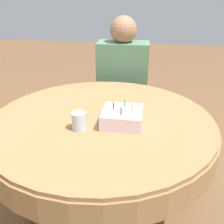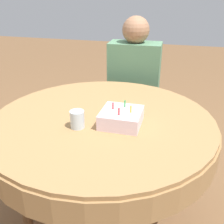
{
  "view_description": "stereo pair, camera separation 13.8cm",
  "coord_description": "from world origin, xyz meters",
  "px_view_note": "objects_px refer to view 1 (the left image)",
  "views": [
    {
      "loc": [
        0.25,
        -1.25,
        1.37
      ],
      "look_at": [
        0.06,
        -0.02,
        0.77
      ],
      "focal_mm": 42.0,
      "sensor_mm": 36.0,
      "label": 1
    },
    {
      "loc": [
        0.39,
        -1.22,
        1.37
      ],
      "look_at": [
        0.06,
        -0.02,
        0.77
      ],
      "focal_mm": 42.0,
      "sensor_mm": 36.0,
      "label": 2
    }
  ],
  "objects_px": {
    "drinking_glass": "(79,121)",
    "chair": "(123,95)",
    "person": "(122,74)",
    "birthday_cake": "(122,117)"
  },
  "relations": [
    {
      "from": "drinking_glass",
      "to": "chair",
      "type": "bearing_deg",
      "value": 84.74
    },
    {
      "from": "person",
      "to": "birthday_cake",
      "type": "bearing_deg",
      "value": -84.98
    },
    {
      "from": "chair",
      "to": "person",
      "type": "xyz_separation_m",
      "value": [
        0.0,
        -0.09,
        0.22
      ]
    },
    {
      "from": "drinking_glass",
      "to": "person",
      "type": "bearing_deg",
      "value": 84.09
    },
    {
      "from": "chair",
      "to": "birthday_cake",
      "type": "height_order",
      "value": "chair"
    },
    {
      "from": "person",
      "to": "drinking_glass",
      "type": "relative_size",
      "value": 13.03
    },
    {
      "from": "birthday_cake",
      "to": "drinking_glass",
      "type": "bearing_deg",
      "value": -156.29
    },
    {
      "from": "person",
      "to": "drinking_glass",
      "type": "distance_m",
      "value": 0.99
    },
    {
      "from": "chair",
      "to": "drinking_glass",
      "type": "distance_m",
      "value": 1.12
    },
    {
      "from": "birthday_cake",
      "to": "drinking_glass",
      "type": "relative_size",
      "value": 2.26
    }
  ]
}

